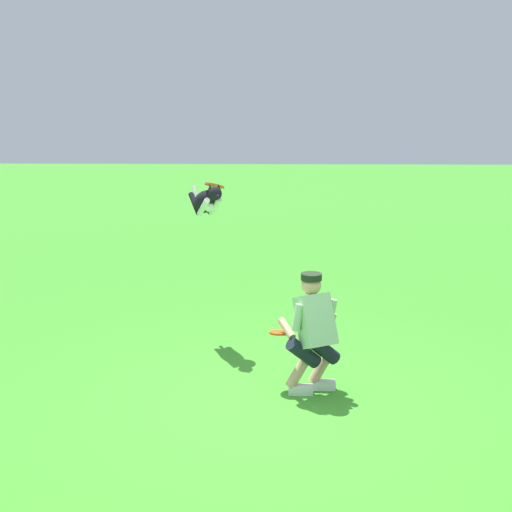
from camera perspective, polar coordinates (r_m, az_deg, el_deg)
ground_plane at (r=6.82m, az=1.14°, el=-13.05°), size 60.00×60.00×0.00m
person at (r=6.93m, az=5.02°, el=-6.43°), size 0.70×0.52×1.29m
dog at (r=8.35m, az=-4.37°, el=4.75°), size 0.51×0.92×0.49m
frisbee_flying at (r=8.21m, az=-3.63°, el=6.14°), size 0.27×0.25×0.13m
frisbee_held at (r=7.10m, az=2.07°, el=-6.67°), size 0.30×0.30×0.06m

